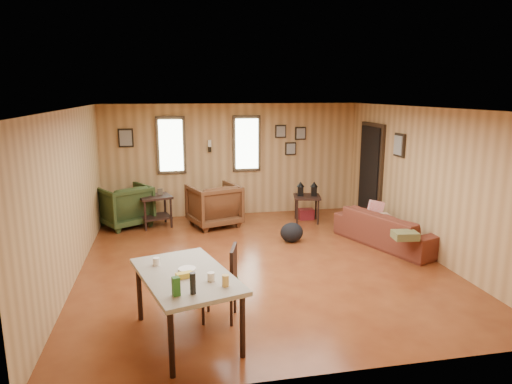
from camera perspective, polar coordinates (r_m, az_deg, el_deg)
room at (r=7.26m, az=1.50°, el=1.04°), size 5.54×6.04×2.44m
sofa at (r=8.32m, az=16.35°, el=-3.75°), size 1.26×2.09×0.79m
recliner_brown at (r=9.15m, az=-5.28°, el=-1.37°), size 1.12×1.08×0.93m
recliner_green at (r=9.46m, az=-16.11°, el=-1.41°), size 1.19×1.17×0.92m
end_table at (r=9.28m, az=-12.49°, el=-1.63°), size 0.73×0.69×0.77m
side_table at (r=9.41m, az=6.40°, el=-0.31°), size 0.63×0.63×0.85m
cooler at (r=9.71m, az=6.27°, el=-2.75°), size 0.31×0.23×0.22m
backpack at (r=8.21m, az=4.48°, el=-5.06°), size 0.49×0.43×0.36m
sofa_pillows at (r=7.96m, az=16.45°, el=-3.73°), size 0.51×1.58×0.32m
dining_table at (r=5.00m, az=-8.72°, el=-10.81°), size 1.24×1.63×0.95m
dining_chair at (r=5.41m, az=-3.92°, el=-10.80°), size 0.50×0.50×0.90m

